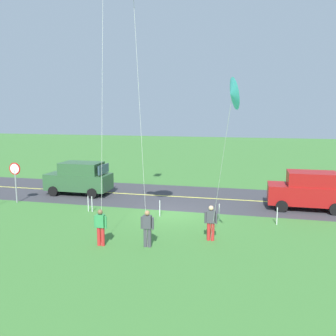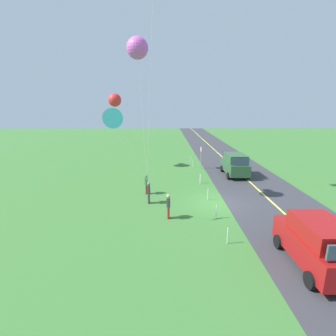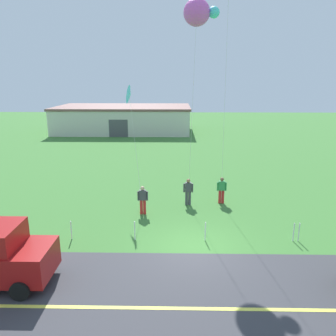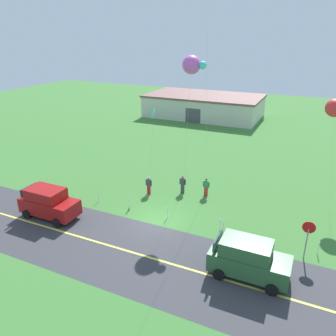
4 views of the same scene
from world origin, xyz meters
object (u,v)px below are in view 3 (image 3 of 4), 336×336
object	(u,v)px
person_adult_near	(222,189)
kite_blue_mid	(198,12)
person_adult_companion	(188,191)
warehouse_distant	(124,119)
person_child_watcher	(143,199)
kite_yellow_high	(129,95)

from	to	relation	value
person_adult_near	kite_blue_mid	distance (m)	9.82
person_adult_companion	kite_blue_mid	xyz separation A→B (m)	(0.38, 0.56, 9.68)
kite_blue_mid	warehouse_distant	size ratio (longest dim) A/B	0.61
person_child_watcher	kite_yellow_high	distance (m)	6.26
person_adult_companion	warehouse_distant	distance (m)	29.22
person_adult_near	person_child_watcher	world-z (taller)	same
person_child_watcher	warehouse_distant	size ratio (longest dim) A/B	0.09
person_child_watcher	kite_yellow_high	size ratio (longest dim) A/B	0.23
person_adult_near	person_child_watcher	bearing A→B (deg)	144.13
kite_yellow_high	warehouse_distant	world-z (taller)	kite_yellow_high
person_child_watcher	warehouse_distant	distance (m)	30.01
person_adult_near	kite_yellow_high	size ratio (longest dim) A/B	0.23
person_adult_near	kite_yellow_high	world-z (taller)	kite_yellow_high
person_adult_companion	person_child_watcher	size ratio (longest dim) A/B	1.00
person_child_watcher	person_adult_near	bearing A→B (deg)	85.63
person_adult_companion	kite_yellow_high	world-z (taller)	kite_yellow_high
person_adult_companion	person_child_watcher	distance (m)	2.89
person_adult_near	warehouse_distant	world-z (taller)	warehouse_distant
person_adult_companion	person_child_watcher	xyz separation A→B (m)	(-2.53, -1.39, 0.00)
person_adult_near	kite_yellow_high	xyz separation A→B (m)	(-5.48, 1.28, 5.42)
kite_blue_mid	person_child_watcher	bearing A→B (deg)	-146.06
kite_blue_mid	kite_yellow_high	world-z (taller)	kite_blue_mid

